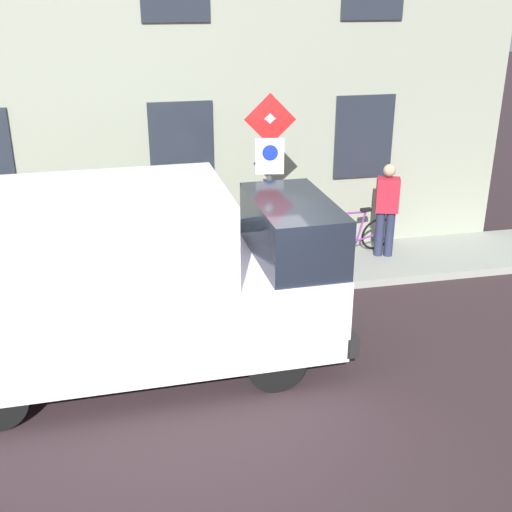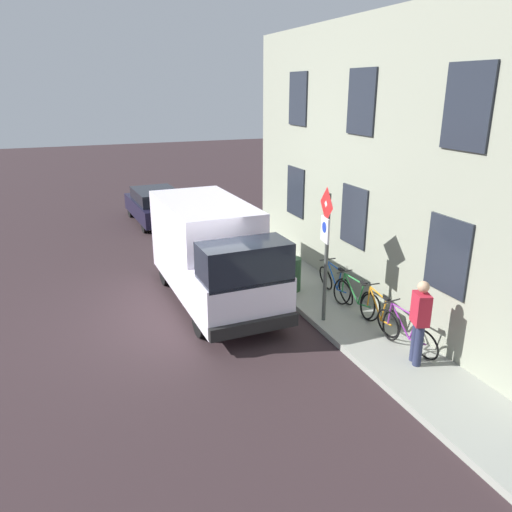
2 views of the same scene
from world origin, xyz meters
name	(u,v)px [view 1 (image 1 of 2)]	position (x,y,z in m)	size (l,w,h in m)	color
ground_plane	(226,397)	(0.00, 0.00, 0.00)	(80.00, 80.00, 0.00)	#312427
sidewalk_slab	(192,278)	(3.46, 0.00, 0.07)	(1.72, 14.03, 0.14)	gray
building_facade	(176,69)	(4.67, 0.00, 3.44)	(0.75, 12.03, 6.87)	gray
sign_post_stacked	(270,165)	(2.82, -1.20, 2.17)	(0.19, 0.56, 3.01)	#474C47
delivery_van	(123,278)	(0.90, 1.14, 1.33)	(2.13, 5.38, 2.50)	white
bicycle_purple	(352,235)	(3.77, -2.99, 0.51)	(0.47, 1.72, 0.89)	black
bicycle_orange	(302,239)	(3.77, -2.05, 0.51)	(0.46, 1.72, 0.89)	black
bicycle_green	(251,243)	(3.77, -1.10, 0.51)	(0.46, 1.72, 0.89)	black
bicycle_blue	(198,247)	(3.77, -0.16, 0.51)	(0.46, 1.71, 0.89)	black
pedestrian	(387,207)	(3.59, -3.55, 1.07)	(0.38, 0.46, 1.72)	#262B47
litter_bin	(154,265)	(2.95, 0.66, 0.59)	(0.44, 0.44, 0.90)	#2D5133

